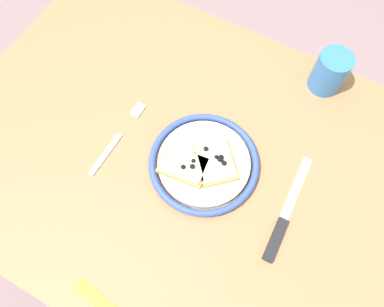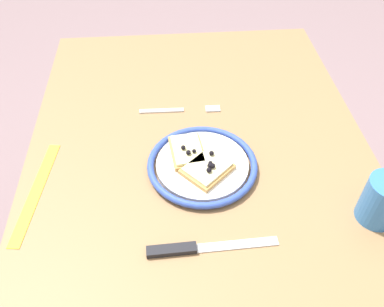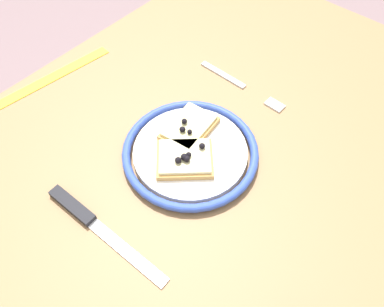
# 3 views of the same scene
# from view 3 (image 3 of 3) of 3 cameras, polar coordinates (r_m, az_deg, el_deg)

# --- Properties ---
(ground_plane) EXTENTS (6.00, 6.00, 0.00)m
(ground_plane) POSITION_cam_3_polar(r_m,az_deg,el_deg) (1.38, 0.07, -19.48)
(ground_plane) COLOR gray
(dining_table) EXTENTS (1.15, 0.77, 0.78)m
(dining_table) POSITION_cam_3_polar(r_m,az_deg,el_deg) (0.76, 0.12, -4.70)
(dining_table) COLOR #936D47
(dining_table) RESTS_ON ground_plane
(plate) EXTENTS (0.24, 0.24, 0.02)m
(plate) POSITION_cam_3_polar(r_m,az_deg,el_deg) (0.66, -0.52, 0.43)
(plate) COLOR white
(plate) RESTS_ON dining_table
(pizza_slice_near) EXTENTS (0.12, 0.12, 0.03)m
(pizza_slice_near) POSITION_cam_3_polar(r_m,az_deg,el_deg) (0.64, -1.07, -0.68)
(pizza_slice_near) COLOR tan
(pizza_slice_near) RESTS_ON plate
(pizza_slice_far) EXTENTS (0.11, 0.08, 0.03)m
(pizza_slice_far) POSITION_cam_3_polar(r_m,az_deg,el_deg) (0.68, -0.43, 3.87)
(pizza_slice_far) COLOR tan
(pizza_slice_far) RESTS_ON plate
(knife) EXTENTS (0.03, 0.24, 0.01)m
(knife) POSITION_cam_3_polar(r_m,az_deg,el_deg) (0.62, -15.39, -9.16)
(knife) COLOR silver
(knife) RESTS_ON dining_table
(fork) EXTENTS (0.02, 0.20, 0.00)m
(fork) POSITION_cam_3_polar(r_m,az_deg,el_deg) (0.79, 7.38, 9.97)
(fork) COLOR silver
(fork) RESTS_ON dining_table
(measuring_tape) EXTENTS (0.27, 0.06, 0.00)m
(measuring_tape) POSITION_cam_3_polar(r_m,az_deg,el_deg) (0.85, -20.16, 10.47)
(measuring_tape) COLOR yellow
(measuring_tape) RESTS_ON dining_table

